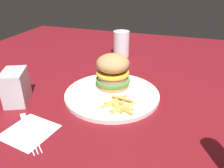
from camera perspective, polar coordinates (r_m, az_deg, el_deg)
ground_plane at (r=0.68m, az=1.18°, el=-3.66°), size 1.60×1.60×0.00m
plate at (r=0.69m, az=-0.00°, el=-2.68°), size 0.29×0.29×0.01m
sandwich at (r=0.70m, az=0.21°, el=3.46°), size 0.11×0.11×0.11m
fries_pile at (r=0.62m, az=1.99°, el=-5.38°), size 0.09×0.10×0.01m
napkin at (r=0.58m, az=-20.49°, el=-11.33°), size 0.13×0.13×0.00m
fork at (r=0.58m, az=-20.49°, el=-11.22°), size 0.14×0.13×0.00m
drink_glass at (r=1.01m, az=2.39°, el=9.92°), size 0.07×0.07×0.11m
napkin_dispenser at (r=0.69m, az=-23.50°, el=-0.71°), size 0.09×0.11×0.10m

